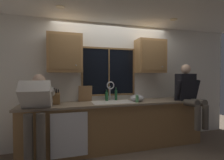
{
  "coord_description": "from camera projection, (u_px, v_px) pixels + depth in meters",
  "views": [
    {
      "loc": [
        -1.0,
        -3.38,
        1.44
      ],
      "look_at": [
        -0.11,
        -0.3,
        1.35
      ],
      "focal_mm": 26.27,
      "sensor_mm": 36.0,
      "label": 1
    }
  ],
  "objects": [
    {
      "name": "ceiling_downlight_left",
      "position": [
        60.0,
        7.0,
        2.63
      ],
      "size": [
        0.14,
        0.14,
        0.01
      ],
      "primitive_type": "cylinder",
      "color": "#FFEAB2"
    },
    {
      "name": "knife_block",
      "position": [
        56.0,
        98.0,
        2.96
      ],
      "size": [
        0.12,
        0.18,
        0.32
      ],
      "color": "olive",
      "rests_on": "countertop"
    },
    {
      "name": "cutting_board",
      "position": [
        85.0,
        94.0,
        3.29
      ],
      "size": [
        0.27,
        0.09,
        0.32
      ],
      "primitive_type": "cube",
      "rotation": [
        0.21,
        0.0,
        0.0
      ],
      "color": "#997047",
      "rests_on": "countertop"
    },
    {
      "name": "ceiling_downlight_right",
      "position": [
        174.0,
        19.0,
        3.21
      ],
      "size": [
        0.14,
        0.14,
        0.01
      ],
      "primitive_type": "cylinder",
      "color": "#FFEAB2"
    },
    {
      "name": "soap_dispenser",
      "position": [
        137.0,
        98.0,
        3.19
      ],
      "size": [
        0.06,
        0.07,
        0.2
      ],
      "color": "#59A566",
      "rests_on": "countertop"
    },
    {
      "name": "bottle_green_glass",
      "position": [
        116.0,
        95.0,
        3.46
      ],
      "size": [
        0.05,
        0.05,
        0.28
      ],
      "color": "#1E592D",
      "rests_on": "countertop"
    },
    {
      "name": "countertop",
      "position": [
        118.0,
        103.0,
        3.24
      ],
      "size": [
        3.61,
        0.62,
        0.04
      ],
      "primitive_type": "cube",
      "color": "gray",
      "rests_on": "lower_cabinet_run"
    },
    {
      "name": "lower_cabinet_run",
      "position": [
        117.0,
        126.0,
        3.28
      ],
      "size": [
        3.55,
        0.58,
        0.88
      ],
      "primitive_type": "cube",
      "color": "olive",
      "rests_on": "floor"
    },
    {
      "name": "window_frame_bottom",
      "position": [
        109.0,
        95.0,
        3.49
      ],
      "size": [
        1.17,
        0.02,
        0.04
      ],
      "primitive_type": "cube",
      "color": "brown"
    },
    {
      "name": "upper_cabinet_left",
      "position": [
        65.0,
        53.0,
        3.08
      ],
      "size": [
        0.63,
        0.36,
        0.72
      ],
      "color": "#A87A47"
    },
    {
      "name": "person_sitting_on_counter",
      "position": [
        189.0,
        92.0,
        3.39
      ],
      "size": [
        0.54,
        0.6,
        1.26
      ],
      "color": "#595147",
      "rests_on": "countertop"
    },
    {
      "name": "person_standing",
      "position": [
        36.0,
        108.0,
        2.59
      ],
      "size": [
        0.53,
        0.72,
        1.47
      ],
      "color": "#595147",
      "rests_on": "floor"
    },
    {
      "name": "window_frame_top",
      "position": [
        109.0,
        48.0,
        3.47
      ],
      "size": [
        1.17,
        0.02,
        0.04
      ],
      "primitive_type": "cube",
      "color": "brown"
    },
    {
      "name": "sink",
      "position": [
        113.0,
        107.0,
        3.23
      ],
      "size": [
        0.8,
        0.46,
        0.21
      ],
      "color": "white",
      "rests_on": "lower_cabinet_run"
    },
    {
      "name": "mixing_bowl",
      "position": [
        137.0,
        98.0,
        3.34
      ],
      "size": [
        0.28,
        0.28,
        0.14
      ],
      "primitive_type": "ellipsoid",
      "color": "#B7B7BC",
      "rests_on": "countertop"
    },
    {
      "name": "window_frame_left",
      "position": [
        82.0,
        71.0,
        3.32
      ],
      "size": [
        0.03,
        0.02,
        0.95
      ],
      "primitive_type": "cube",
      "color": "brown"
    },
    {
      "name": "window_mullion_center",
      "position": [
        109.0,
        72.0,
        3.48
      ],
      "size": [
        0.02,
        0.02,
        0.95
      ],
      "primitive_type": "cube",
      "color": "brown"
    },
    {
      "name": "dishwasher_front",
      "position": [
        69.0,
        135.0,
        2.71
      ],
      "size": [
        0.6,
        0.02,
        0.74
      ],
      "primitive_type": "cube",
      "color": "white"
    },
    {
      "name": "bottle_tall_clear",
      "position": [
        107.0,
        96.0,
        3.38
      ],
      "size": [
        0.06,
        0.06,
        0.24
      ],
      "color": "#1E592D",
      "rests_on": "countertop"
    },
    {
      "name": "window_frame_right",
      "position": [
        134.0,
        72.0,
        3.64
      ],
      "size": [
        0.04,
        0.02,
        0.95
      ],
      "primitive_type": "cube",
      "color": "brown"
    },
    {
      "name": "faucet",
      "position": [
        111.0,
        88.0,
        3.39
      ],
      "size": [
        0.18,
        0.09,
        0.4
      ],
      "color": "silver",
      "rests_on": "countertop"
    },
    {
      "name": "upper_cabinet_right",
      "position": [
        150.0,
        56.0,
        3.57
      ],
      "size": [
        0.63,
        0.36,
        0.72
      ],
      "color": "#A87A47"
    },
    {
      "name": "back_wall",
      "position": [
        112.0,
        83.0,
        3.59
      ],
      "size": [
        5.95,
        0.12,
        2.55
      ],
      "primitive_type": "cube",
      "color": "silver",
      "rests_on": "floor"
    },
    {
      "name": "window_glass",
      "position": [
        109.0,
        72.0,
        3.49
      ],
      "size": [
        1.1,
        0.02,
        0.95
      ],
      "primitive_type": "cube",
      "color": "black"
    }
  ]
}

